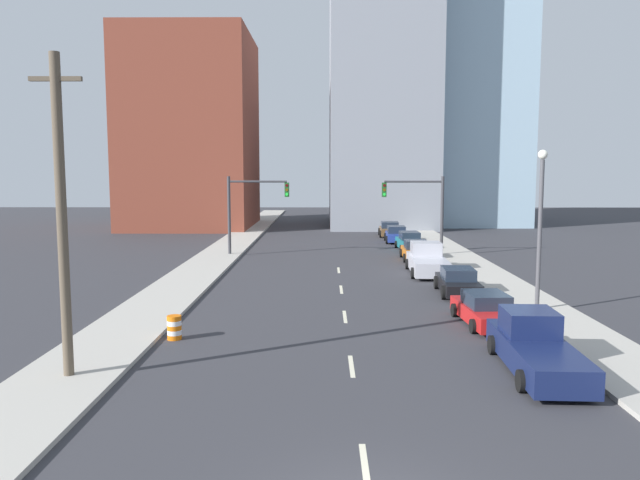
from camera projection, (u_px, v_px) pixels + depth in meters
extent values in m
cube|color=#ADA89E|center=(235.00, 243.00, 56.51)|extent=(3.37, 89.50, 0.16)
cube|color=#ADA89E|center=(436.00, 243.00, 56.36)|extent=(3.37, 89.50, 0.16)
cube|color=beige|center=(365.00, 467.00, 13.96)|extent=(0.16, 2.40, 0.01)
cube|color=beige|center=(352.00, 366.00, 21.18)|extent=(0.16, 2.40, 0.01)
cube|color=beige|center=(345.00, 317.00, 28.32)|extent=(0.16, 2.40, 0.01)
cube|color=beige|center=(341.00, 289.00, 34.76)|extent=(0.16, 2.40, 0.01)
cube|color=beige|center=(339.00, 270.00, 41.46)|extent=(0.16, 2.40, 0.01)
cube|color=brown|center=(191.00, 132.00, 72.03)|extent=(14.00, 16.00, 21.98)
cube|color=gray|center=(380.00, 98.00, 75.34)|extent=(12.00, 20.00, 30.70)
cube|color=#99B7CC|center=(462.00, 93.00, 79.11)|extent=(13.00, 20.00, 32.72)
cylinder|color=#38383D|center=(229.00, 216.00, 48.12)|extent=(0.24, 0.24, 6.16)
cylinder|color=#38383D|center=(258.00, 182.00, 47.80)|extent=(4.48, 0.16, 0.16)
cube|color=#194C1E|center=(287.00, 190.00, 47.85)|extent=(0.34, 0.32, 1.10)
cylinder|color=#4C0C0C|center=(287.00, 185.00, 47.65)|extent=(0.22, 0.04, 0.22)
cylinder|color=#593F0C|center=(287.00, 190.00, 47.68)|extent=(0.22, 0.04, 0.22)
cylinder|color=#26E53F|center=(287.00, 194.00, 47.72)|extent=(0.22, 0.04, 0.22)
cylinder|color=#38383D|center=(442.00, 216.00, 47.98)|extent=(0.24, 0.24, 6.16)
cylinder|color=#38383D|center=(414.00, 182.00, 47.70)|extent=(4.48, 0.16, 0.16)
cube|color=#194C1E|center=(384.00, 190.00, 47.79)|extent=(0.34, 0.32, 1.10)
cylinder|color=#4C0C0C|center=(384.00, 185.00, 47.59)|extent=(0.22, 0.04, 0.22)
cylinder|color=#593F0C|center=(384.00, 190.00, 47.62)|extent=(0.22, 0.04, 0.22)
cylinder|color=#26E53F|center=(384.00, 194.00, 47.66)|extent=(0.22, 0.04, 0.22)
cylinder|color=brown|center=(62.00, 220.00, 19.25)|extent=(0.32, 0.32, 10.17)
cube|color=brown|center=(55.00, 79.00, 18.77)|extent=(1.60, 0.14, 0.14)
cylinder|color=orange|center=(175.00, 337.00, 24.52)|extent=(0.56, 0.56, 0.19)
cylinder|color=white|center=(174.00, 332.00, 24.50)|extent=(0.56, 0.56, 0.19)
cylinder|color=orange|center=(174.00, 328.00, 24.48)|extent=(0.56, 0.56, 0.19)
cylinder|color=white|center=(174.00, 323.00, 24.46)|extent=(0.56, 0.56, 0.19)
cylinder|color=orange|center=(174.00, 318.00, 24.44)|extent=(0.56, 0.56, 0.19)
cylinder|color=#4C4C51|center=(540.00, 237.00, 28.76)|extent=(0.20, 0.20, 7.11)
sphere|color=white|center=(543.00, 155.00, 28.34)|extent=(0.44, 0.44, 0.44)
cube|color=#141E47|center=(537.00, 354.00, 20.52)|extent=(2.20, 6.35, 0.84)
cube|color=#141E47|center=(529.00, 322.00, 21.36)|extent=(1.78, 1.95, 0.84)
cylinder|color=black|center=(492.00, 345.00, 22.53)|extent=(0.25, 0.69, 0.68)
cylinder|color=black|center=(549.00, 346.00, 22.43)|extent=(0.25, 0.69, 0.68)
cylinder|color=black|center=(521.00, 381.00, 18.67)|extent=(0.25, 0.69, 0.68)
cylinder|color=black|center=(590.00, 382.00, 18.57)|extent=(0.25, 0.69, 0.68)
cube|color=red|center=(486.00, 313.00, 26.87)|extent=(2.14, 4.85, 0.64)
cube|color=#1E2838|center=(486.00, 299.00, 26.80)|extent=(1.77, 2.23, 0.58)
cylinder|color=black|center=(454.00, 310.00, 28.31)|extent=(0.25, 0.61, 0.60)
cylinder|color=black|center=(496.00, 310.00, 28.40)|extent=(0.25, 0.61, 0.60)
cylinder|color=black|center=(473.00, 326.00, 25.38)|extent=(0.25, 0.61, 0.60)
cylinder|color=black|center=(520.00, 326.00, 25.48)|extent=(0.25, 0.61, 0.60)
cube|color=black|center=(458.00, 285.00, 33.44)|extent=(2.06, 4.73, 0.62)
cube|color=#1E2838|center=(458.00, 273.00, 33.37)|extent=(1.72, 2.16, 0.59)
cylinder|color=black|center=(436.00, 282.00, 34.94)|extent=(0.25, 0.73, 0.72)
cylinder|color=black|center=(471.00, 283.00, 34.84)|extent=(0.25, 0.73, 0.72)
cylinder|color=black|center=(444.00, 293.00, 32.08)|extent=(0.25, 0.73, 0.72)
cylinder|color=black|center=(481.00, 293.00, 31.98)|extent=(0.25, 0.73, 0.72)
cube|color=#B2B2BC|center=(427.00, 264.00, 39.95)|extent=(2.39, 6.11, 0.88)
cube|color=#B2B2BC|center=(426.00, 249.00, 40.75)|extent=(1.97, 1.88, 0.88)
cylinder|color=black|center=(407.00, 264.00, 41.89)|extent=(0.25, 0.71, 0.70)
cylinder|color=black|center=(441.00, 264.00, 41.78)|extent=(0.25, 0.71, 0.70)
cylinder|color=black|center=(413.00, 273.00, 38.17)|extent=(0.25, 0.71, 0.70)
cylinder|color=black|center=(449.00, 273.00, 38.07)|extent=(0.25, 0.71, 0.70)
cube|color=orange|center=(416.00, 253.00, 46.23)|extent=(1.92, 4.40, 0.67)
cube|color=#1E2838|center=(416.00, 244.00, 46.16)|extent=(1.65, 2.00, 0.61)
cylinder|color=black|center=(401.00, 253.00, 47.62)|extent=(0.24, 0.65, 0.64)
cylinder|color=black|center=(426.00, 253.00, 47.56)|extent=(0.24, 0.65, 0.64)
cylinder|color=black|center=(405.00, 258.00, 44.94)|extent=(0.24, 0.65, 0.64)
cylinder|color=black|center=(431.00, 258.00, 44.88)|extent=(0.24, 0.65, 0.64)
cube|color=#196B75|center=(409.00, 244.00, 51.95)|extent=(1.85, 4.75, 0.72)
cube|color=#1E2838|center=(410.00, 236.00, 51.87)|extent=(1.57, 2.16, 0.64)
cylinder|color=black|center=(396.00, 244.00, 53.41)|extent=(0.24, 0.61, 0.60)
cylinder|color=black|center=(417.00, 244.00, 53.44)|extent=(0.24, 0.61, 0.60)
cylinder|color=black|center=(401.00, 249.00, 50.51)|extent=(0.24, 0.61, 0.60)
cylinder|color=black|center=(423.00, 248.00, 50.54)|extent=(0.24, 0.61, 0.60)
cube|color=navy|center=(396.00, 236.00, 57.54)|extent=(1.97, 4.42, 0.67)
cube|color=#1E2838|center=(396.00, 229.00, 57.47)|extent=(1.66, 2.02, 0.63)
cylinder|color=black|center=(385.00, 237.00, 58.94)|extent=(0.25, 0.73, 0.72)
cylinder|color=black|center=(405.00, 237.00, 58.85)|extent=(0.25, 0.73, 0.72)
cylinder|color=black|center=(387.00, 240.00, 56.26)|extent=(0.25, 0.73, 0.72)
cylinder|color=black|center=(408.00, 240.00, 56.18)|extent=(0.25, 0.73, 0.72)
cube|color=brown|center=(390.00, 231.00, 62.70)|extent=(2.04, 4.36, 0.66)
cube|color=#1E2838|center=(390.00, 225.00, 62.63)|extent=(1.72, 1.99, 0.62)
cylinder|color=black|center=(379.00, 231.00, 64.08)|extent=(0.25, 0.72, 0.71)
cylinder|color=black|center=(398.00, 231.00, 63.99)|extent=(0.25, 0.72, 0.71)
cylinder|color=black|center=(381.00, 234.00, 61.44)|extent=(0.25, 0.72, 0.71)
cylinder|color=black|center=(400.00, 234.00, 61.35)|extent=(0.25, 0.72, 0.71)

